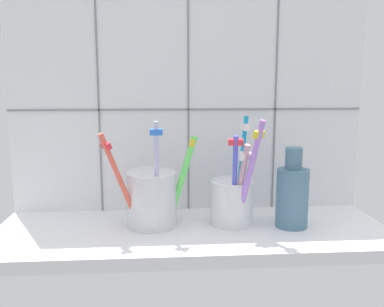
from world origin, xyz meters
The scene contains 5 objects.
counter_slab centered at (0.00, 0.00, 1.00)cm, with size 64.00×22.00×2.00cm, color silver.
tile_wall_back centered at (0.00, 12.00, 22.50)cm, with size 64.00×2.20×45.00cm.
toothbrush_cup_left centered at (-6.61, 1.96, 6.97)cm, with size 15.44×9.64×17.77cm.
toothbrush_cup_right centered at (6.81, 1.77, 6.52)cm, with size 7.75×10.28×18.14cm.
ceramic_vase centered at (16.31, 0.36, 7.43)cm, with size 5.23×5.23×13.20cm.
Camera 1 is at (-4.95, -64.82, 25.60)cm, focal length 39.11 mm.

